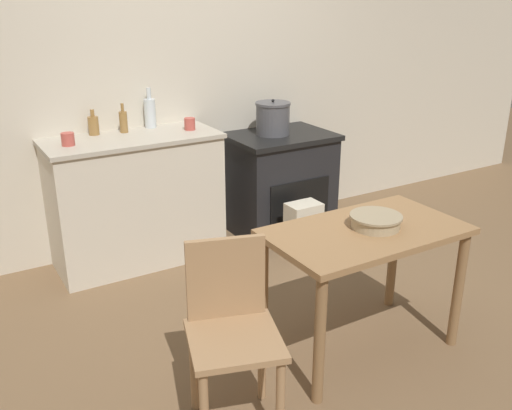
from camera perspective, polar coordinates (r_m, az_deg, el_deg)
ground_plane at (r=3.56m, az=3.76°, el=-11.47°), size 14.00×14.00×0.00m
wall_back at (r=4.45m, az=-7.73°, el=12.54°), size 8.00×0.07×2.55m
counter_cabinet at (r=4.20m, az=-11.87°, el=0.49°), size 1.21×0.54×0.94m
stove at (r=4.69m, az=2.33°, el=2.27°), size 0.82×0.63×0.82m
work_table at (r=3.09m, az=10.81°, el=-4.37°), size 1.05×0.61×0.72m
chair at (r=2.60m, az=-2.46°, el=-12.26°), size 0.50×0.50×0.87m
flour_sack at (r=4.30m, az=4.74°, el=-2.44°), size 0.25×0.18×0.41m
stock_pot at (r=4.53m, az=1.69°, el=8.66°), size 0.28×0.28×0.28m
mixing_bowl_large at (r=3.05m, az=11.89°, el=-1.52°), size 0.28×0.28×0.07m
bottle_far_left at (r=4.29m, az=-10.56°, el=9.10°), size 0.08×0.08×0.29m
bottle_left at (r=4.18m, az=-13.12°, el=8.16°), size 0.06×0.06×0.21m
bottle_mid_left at (r=4.17m, az=-15.95°, el=7.69°), size 0.07×0.07×0.18m
cup_center_left at (r=3.93m, az=-18.30°, el=6.27°), size 0.08×0.08×0.08m
cup_center at (r=4.19m, az=-6.64°, el=8.06°), size 0.08×0.08×0.09m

